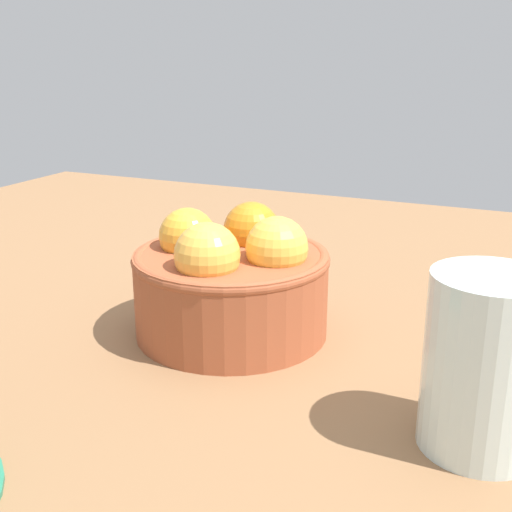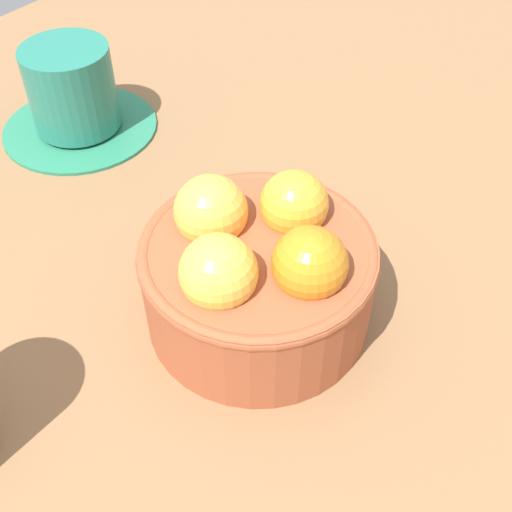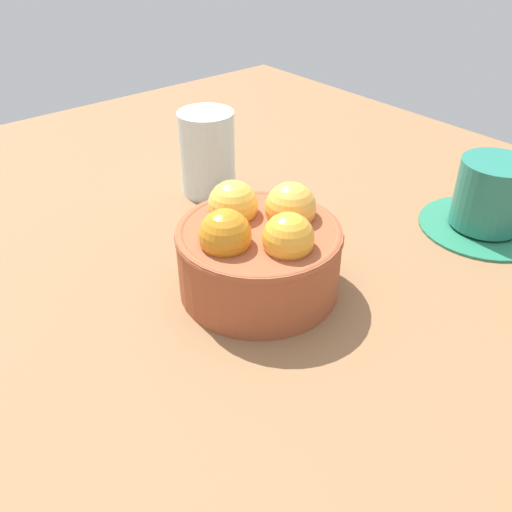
# 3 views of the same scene
# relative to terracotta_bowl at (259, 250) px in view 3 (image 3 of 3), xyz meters

# --- Properties ---
(ground_plane) EXTENTS (1.19, 1.03, 0.05)m
(ground_plane) POSITION_rel_terracotta_bowl_xyz_m (-0.00, 0.00, -0.07)
(ground_plane) COLOR brown
(terracotta_bowl) EXTENTS (0.15, 0.15, 0.10)m
(terracotta_bowl) POSITION_rel_terracotta_bowl_xyz_m (0.00, 0.00, 0.00)
(terracotta_bowl) COLOR #9E4C2D
(terracotta_bowl) RESTS_ON ground_plane
(coffee_cup) EXTENTS (0.14, 0.14, 0.08)m
(coffee_cup) POSITION_rel_terracotta_bowl_xyz_m (-0.08, -0.27, -0.01)
(coffee_cup) COLOR #287756
(coffee_cup) RESTS_ON ground_plane
(water_glass) EXTENTS (0.07, 0.07, 0.10)m
(water_glass) POSITION_rel_terracotta_bowl_xyz_m (0.20, -0.08, 0.01)
(water_glass) COLOR silver
(water_glass) RESTS_ON ground_plane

